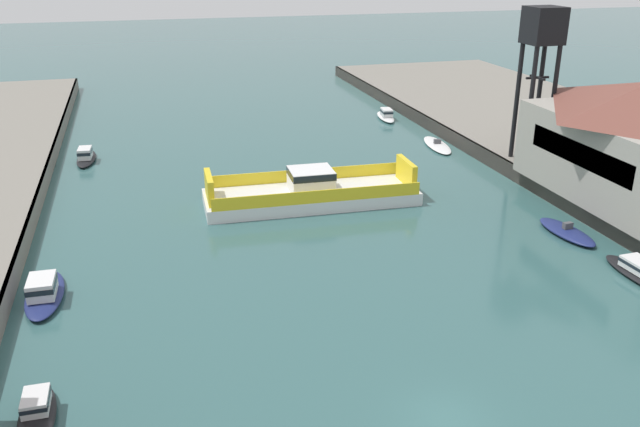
{
  "coord_description": "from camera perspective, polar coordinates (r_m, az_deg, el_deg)",
  "views": [
    {
      "loc": [
        -12.72,
        -23.35,
        21.03
      ],
      "look_at": [
        0.0,
        22.39,
        2.0
      ],
      "focal_mm": 37.26,
      "sensor_mm": 36.0,
      "label": 1
    }
  ],
  "objects": [
    {
      "name": "ground_plane",
      "position": [
        33.9,
        10.66,
        -16.95
      ],
      "size": [
        400.0,
        400.0,
        0.0
      ],
      "primitive_type": "plane",
      "color": "#335B5B"
    },
    {
      "name": "chain_ferry",
      "position": [
        58.54,
        -0.77,
        1.83
      ],
      "size": [
        18.89,
        6.64,
        3.3
      ],
      "color": "silver",
      "rests_on": "ground"
    },
    {
      "name": "moored_boat_near_right",
      "position": [
        74.58,
        -19.47,
        4.66
      ],
      "size": [
        2.26,
        6.41,
        1.56
      ],
      "color": "black",
      "rests_on": "ground"
    },
    {
      "name": "moored_boat_mid_left",
      "position": [
        88.78,
        5.68,
        8.4
      ],
      "size": [
        2.56,
        6.36,
        1.47
      ],
      "color": "white",
      "rests_on": "ground"
    },
    {
      "name": "moored_boat_mid_right",
      "position": [
        77.05,
        10.02,
        5.82
      ],
      "size": [
        3.21,
        7.73,
        0.87
      ],
      "color": "white",
      "rests_on": "ground"
    },
    {
      "name": "moored_boat_far_left",
      "position": [
        55.67,
        20.43,
        -1.47
      ],
      "size": [
        2.6,
        6.22,
        1.08
      ],
      "color": "navy",
      "rests_on": "ground"
    },
    {
      "name": "moored_boat_far_right",
      "position": [
        46.24,
        -22.64,
        -6.18
      ],
      "size": [
        2.46,
        6.91,
        1.69
      ],
      "color": "navy",
      "rests_on": "ground"
    },
    {
      "name": "moored_boat_upstream_a",
      "position": [
        35.57,
        -23.15,
        -15.49
      ],
      "size": [
        1.75,
        5.16,
        1.32
      ],
      "color": "black",
      "rests_on": "ground"
    },
    {
      "name": "crane_tower",
      "position": [
        66.82,
        18.5,
        13.73
      ],
      "size": [
        3.11,
        3.11,
        14.49
      ],
      "color": "black",
      "rests_on": "quay_right"
    }
  ]
}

